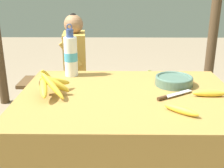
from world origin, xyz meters
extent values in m
cube|color=olive|center=(0.00, 0.00, 0.37)|extent=(1.16, 0.86, 0.75)
sphere|color=#4C381E|center=(-0.44, -0.02, 0.81)|extent=(0.05, 0.05, 0.05)
ellipsoid|color=gold|center=(-0.43, -0.08, 0.81)|extent=(0.08, 0.17, 0.09)
ellipsoid|color=gold|center=(-0.39, -0.06, 0.82)|extent=(0.16, 0.14, 0.13)
ellipsoid|color=gold|center=(-0.38, -0.02, 0.82)|extent=(0.16, 0.04, 0.12)
ellipsoid|color=gold|center=(-0.39, 0.03, 0.81)|extent=(0.17, 0.16, 0.10)
ellipsoid|color=gold|center=(-0.44, 0.06, 0.82)|extent=(0.04, 0.18, 0.15)
cylinder|color=#4C6B5B|center=(0.27, 0.15, 0.77)|extent=(0.22, 0.22, 0.05)
torus|color=#4C6B5B|center=(0.27, 0.15, 0.79)|extent=(0.22, 0.22, 0.02)
cylinder|color=white|center=(-0.35, 0.33, 0.87)|extent=(0.08, 0.08, 0.25)
cylinder|color=#47A8D1|center=(-0.35, 0.33, 0.87)|extent=(0.08, 0.08, 0.05)
cylinder|color=#33477F|center=(-0.35, 0.33, 1.02)|extent=(0.05, 0.05, 0.05)
torus|color=#33477F|center=(-0.35, 0.33, 1.06)|extent=(0.04, 0.01, 0.04)
ellipsoid|color=gold|center=(0.23, -0.24, 0.77)|extent=(0.15, 0.14, 0.04)
ellipsoid|color=gold|center=(0.42, -0.03, 0.77)|extent=(0.17, 0.04, 0.04)
cube|color=#BCBCC1|center=(0.27, -0.01, 0.76)|extent=(0.16, 0.12, 0.00)
cylinder|color=#472D19|center=(0.17, -0.08, 0.76)|extent=(0.06, 0.05, 0.02)
cube|color=brown|center=(-0.19, 1.21, 0.40)|extent=(1.62, 0.32, 0.04)
cube|color=brown|center=(-0.90, 1.09, 0.19)|extent=(0.06, 0.06, 0.38)
cube|color=brown|center=(0.52, 1.09, 0.19)|extent=(0.06, 0.06, 0.38)
cube|color=brown|center=(-0.90, 1.33, 0.19)|extent=(0.06, 0.06, 0.38)
cube|color=brown|center=(0.52, 1.33, 0.19)|extent=(0.06, 0.06, 0.38)
cylinder|color=#232328|center=(-0.69, 1.06, 0.21)|extent=(0.09, 0.09, 0.41)
cylinder|color=#232328|center=(-0.57, 1.07, 0.42)|extent=(0.31, 0.12, 0.09)
cylinder|color=#232328|center=(-0.71, 1.25, 0.21)|extent=(0.09, 0.09, 0.41)
cylinder|color=#232328|center=(-0.59, 1.26, 0.42)|extent=(0.31, 0.12, 0.09)
cube|color=gold|center=(-0.45, 1.18, 0.65)|extent=(0.24, 0.36, 0.47)
cylinder|color=gold|center=(-0.46, 1.02, 0.72)|extent=(0.21, 0.09, 0.25)
cylinder|color=gold|center=(-0.50, 1.34, 0.72)|extent=(0.21, 0.09, 0.25)
sphere|color=#9E704C|center=(-0.45, 1.18, 0.97)|extent=(0.18, 0.18, 0.18)
sphere|color=black|center=(-0.45, 1.18, 1.03)|extent=(0.07, 0.07, 0.07)
sphere|color=#4C381E|center=(0.26, 1.21, 0.47)|extent=(0.04, 0.04, 0.04)
ellipsoid|color=#9EB24C|center=(0.26, 1.16, 0.47)|extent=(0.05, 0.15, 0.11)
ellipsoid|color=#9EB24C|center=(0.30, 1.16, 0.47)|extent=(0.13, 0.15, 0.09)
ellipsoid|color=#9EB24C|center=(0.31, 1.19, 0.47)|extent=(0.15, 0.09, 0.09)
ellipsoid|color=#9EB24C|center=(0.32, 1.21, 0.47)|extent=(0.16, 0.04, 0.11)
ellipsoid|color=#9EB24C|center=(0.31, 1.25, 0.46)|extent=(0.16, 0.11, 0.08)
ellipsoid|color=#9EB24C|center=(0.30, 1.26, 0.47)|extent=(0.14, 0.14, 0.12)
ellipsoid|color=#9EB24C|center=(0.26, 1.27, 0.47)|extent=(0.04, 0.16, 0.11)
camera|label=1|loc=(-0.07, -1.40, 1.30)|focal=45.00mm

